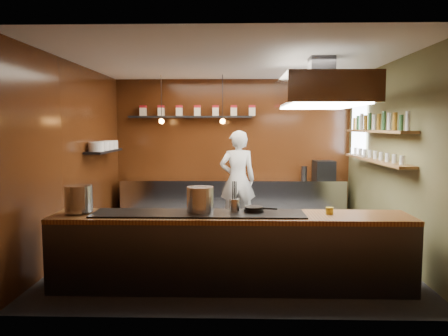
{
  "coord_description": "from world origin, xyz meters",
  "views": [
    {
      "loc": [
        0.05,
        -6.88,
        1.99
      ],
      "look_at": [
        -0.14,
        0.4,
        1.3
      ],
      "focal_mm": 35.0,
      "sensor_mm": 36.0,
      "label": 1
    }
  ],
  "objects_px": {
    "stockpot_large": "(79,199)",
    "espresso_machine": "(324,170)",
    "extractor_hood": "(321,92)",
    "chef": "(238,180)",
    "stockpot_small": "(200,199)"
  },
  "relations": [
    {
      "from": "stockpot_large",
      "to": "espresso_machine",
      "type": "xyz_separation_m",
      "value": [
        3.76,
        3.7,
        -0.01
      ]
    },
    {
      "from": "extractor_hood",
      "to": "espresso_machine",
      "type": "relative_size",
      "value": 5.01
    },
    {
      "from": "espresso_machine",
      "to": "chef",
      "type": "distance_m",
      "value": 1.85
    },
    {
      "from": "extractor_hood",
      "to": "chef",
      "type": "distance_m",
      "value": 2.8
    },
    {
      "from": "stockpot_large",
      "to": "extractor_hood",
      "type": "bearing_deg",
      "value": 20.47
    },
    {
      "from": "stockpot_small",
      "to": "extractor_hood",
      "type": "bearing_deg",
      "value": 34.07
    },
    {
      "from": "stockpot_large",
      "to": "stockpot_small",
      "type": "distance_m",
      "value": 1.51
    },
    {
      "from": "stockpot_large",
      "to": "stockpot_small",
      "type": "height_order",
      "value": "stockpot_large"
    },
    {
      "from": "stockpot_small",
      "to": "chef",
      "type": "relative_size",
      "value": 0.17
    },
    {
      "from": "espresso_machine",
      "to": "stockpot_large",
      "type": "bearing_deg",
      "value": -142.57
    },
    {
      "from": "extractor_hood",
      "to": "stockpot_small",
      "type": "xyz_separation_m",
      "value": [
        -1.68,
        -1.14,
        -1.41
      ]
    },
    {
      "from": "stockpot_large",
      "to": "chef",
      "type": "xyz_separation_m",
      "value": [
        1.98,
        3.2,
        -0.14
      ]
    },
    {
      "from": "extractor_hood",
      "to": "chef",
      "type": "bearing_deg",
      "value": 120.96
    },
    {
      "from": "stockpot_large",
      "to": "espresso_machine",
      "type": "relative_size",
      "value": 0.85
    },
    {
      "from": "chef",
      "to": "stockpot_large",
      "type": "bearing_deg",
      "value": 50.7
    }
  ]
}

